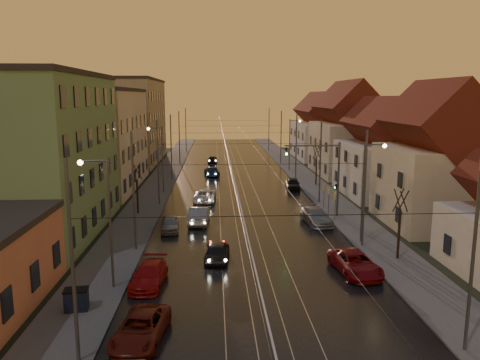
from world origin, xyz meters
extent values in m
plane|color=black|center=(0.00, 0.00, 0.00)|extent=(160.00, 160.00, 0.00)
cube|color=black|center=(0.00, 40.00, 0.02)|extent=(16.00, 120.00, 0.04)
cube|color=#4C4C4C|center=(-10.00, 40.00, 0.07)|extent=(4.00, 120.00, 0.15)
cube|color=#4C4C4C|center=(10.00, 40.00, 0.07)|extent=(4.00, 120.00, 0.15)
cube|color=gray|center=(-2.20, 40.00, 0.06)|extent=(0.06, 120.00, 0.03)
cube|color=gray|center=(-0.77, 40.00, 0.06)|extent=(0.06, 120.00, 0.03)
cube|color=gray|center=(0.77, 40.00, 0.06)|extent=(0.06, 120.00, 0.03)
cube|color=gray|center=(2.20, 40.00, 0.06)|extent=(0.06, 120.00, 0.03)
cube|color=#688B58|center=(-17.50, 14.00, 6.50)|extent=(10.00, 18.00, 13.00)
cube|color=beige|center=(-17.50, 34.00, 6.00)|extent=(10.00, 20.00, 12.00)
cube|color=#968261|center=(-17.50, 58.00, 7.00)|extent=(10.00, 24.00, 14.00)
cube|color=#BEB092|center=(17.00, 15.00, 3.50)|extent=(8.50, 10.00, 7.00)
pyramid|color=#561D13|center=(17.00, 15.00, 8.90)|extent=(8.67, 10.20, 3.80)
cube|color=beige|center=(17.00, 28.00, 3.00)|extent=(9.00, 12.00, 6.00)
pyramid|color=#561D13|center=(17.00, 28.00, 7.60)|extent=(9.18, 12.24, 3.20)
cube|color=#BEB092|center=(17.00, 43.00, 3.75)|extent=(9.00, 14.00, 7.50)
pyramid|color=#561D13|center=(17.00, 43.00, 9.50)|extent=(9.18, 14.28, 4.00)
cube|color=beige|center=(17.00, 61.00, 3.25)|extent=(9.00, 16.00, 6.50)
pyramid|color=#561D13|center=(17.00, 61.00, 8.25)|extent=(9.18, 16.32, 3.50)
cylinder|color=#595B60|center=(-8.60, -6.00, 4.50)|extent=(0.16, 0.16, 9.00)
cylinder|color=#595B60|center=(8.60, -6.00, 4.50)|extent=(0.16, 0.16, 9.00)
cylinder|color=#595B60|center=(-8.60, 9.00, 4.50)|extent=(0.16, 0.16, 9.00)
cylinder|color=#595B60|center=(8.60, 9.00, 4.50)|extent=(0.16, 0.16, 9.00)
cylinder|color=#595B60|center=(-8.60, 24.00, 4.50)|extent=(0.16, 0.16, 9.00)
cylinder|color=#595B60|center=(8.60, 24.00, 4.50)|extent=(0.16, 0.16, 9.00)
cylinder|color=#595B60|center=(-8.60, 39.00, 4.50)|extent=(0.16, 0.16, 9.00)
cylinder|color=#595B60|center=(8.60, 39.00, 4.50)|extent=(0.16, 0.16, 9.00)
cylinder|color=#595B60|center=(-8.60, 54.00, 4.50)|extent=(0.16, 0.16, 9.00)
cylinder|color=#595B60|center=(8.60, 54.00, 4.50)|extent=(0.16, 0.16, 9.00)
cylinder|color=#595B60|center=(-8.60, 72.00, 4.50)|extent=(0.16, 0.16, 9.00)
cylinder|color=#595B60|center=(8.60, 72.00, 4.50)|extent=(0.16, 0.16, 9.00)
cylinder|color=#595B60|center=(-8.80, 2.00, 4.00)|extent=(0.14, 0.14, 8.00)
cylinder|color=#595B60|center=(-9.60, 2.00, 7.80)|extent=(1.60, 0.10, 0.10)
sphere|color=#FFD88C|center=(-10.32, 2.00, 7.70)|extent=(0.32, 0.32, 0.32)
cylinder|color=#595B60|center=(8.80, 10.00, 4.00)|extent=(0.14, 0.14, 8.00)
cylinder|color=#595B60|center=(9.60, 10.00, 7.80)|extent=(1.60, 0.10, 0.10)
sphere|color=#FFD88C|center=(10.32, 10.00, 7.70)|extent=(0.32, 0.32, 0.32)
cylinder|color=#595B60|center=(-8.80, 30.00, 4.00)|extent=(0.14, 0.14, 8.00)
cylinder|color=#595B60|center=(-9.60, 30.00, 7.80)|extent=(1.60, 0.10, 0.10)
sphere|color=#FFD88C|center=(-10.32, 30.00, 7.70)|extent=(0.32, 0.32, 0.32)
cylinder|color=#595B60|center=(8.80, 46.00, 4.00)|extent=(0.14, 0.14, 8.00)
cylinder|color=#595B60|center=(9.60, 46.00, 7.80)|extent=(1.60, 0.10, 0.10)
sphere|color=#FFD88C|center=(10.32, 46.00, 7.70)|extent=(0.32, 0.32, 0.32)
cylinder|color=#595B60|center=(9.00, 18.00, 3.60)|extent=(0.20, 0.20, 7.20)
cylinder|color=#595B60|center=(6.40, 18.00, 6.90)|extent=(5.20, 0.14, 0.14)
imported|color=black|center=(4.00, 18.00, 6.30)|extent=(0.15, 0.18, 0.90)
sphere|color=#19FF3F|center=(4.00, 17.88, 6.15)|extent=(0.20, 0.20, 0.20)
cylinder|color=black|center=(-10.20, 20.00, 1.75)|extent=(0.18, 0.18, 3.50)
cylinder|color=black|center=(-9.97, 20.09, 4.30)|extent=(0.37, 0.92, 1.61)
cylinder|color=black|center=(-10.29, 20.23, 4.30)|extent=(0.91, 0.40, 1.61)
cylinder|color=black|center=(-10.43, 19.91, 4.30)|extent=(0.37, 0.92, 1.61)
cylinder|color=black|center=(-10.07, 19.78, 4.30)|extent=(0.84, 0.54, 1.62)
cylinder|color=black|center=(10.20, 6.00, 1.75)|extent=(0.18, 0.18, 3.50)
cylinder|color=black|center=(10.43, 6.09, 4.30)|extent=(0.37, 0.92, 1.61)
cylinder|color=black|center=(10.11, 6.23, 4.30)|extent=(0.91, 0.40, 1.61)
cylinder|color=black|center=(9.97, 5.91, 4.30)|extent=(0.37, 0.92, 1.61)
cylinder|color=black|center=(10.32, 5.78, 4.30)|extent=(0.84, 0.54, 1.62)
cylinder|color=black|center=(10.40, 34.00, 1.75)|extent=(0.18, 0.18, 3.50)
cylinder|color=black|center=(10.63, 34.09, 4.30)|extent=(0.37, 0.92, 1.61)
cylinder|color=black|center=(10.31, 34.23, 4.30)|extent=(0.91, 0.40, 1.61)
cylinder|color=black|center=(10.17, 33.91, 4.30)|extent=(0.37, 0.92, 1.61)
cylinder|color=black|center=(10.53, 33.78, 4.30)|extent=(0.84, 0.54, 1.62)
imported|color=black|center=(-2.53, 6.72, 0.69)|extent=(1.96, 4.19, 1.39)
imported|color=gray|center=(-4.12, 16.44, 0.79)|extent=(1.93, 4.89, 1.59)
imported|color=silver|center=(-3.79, 25.45, 0.68)|extent=(2.52, 5.03, 1.37)
imported|color=#172745|center=(-3.11, 42.24, 0.69)|extent=(2.51, 4.95, 1.38)
imported|color=black|center=(-3.07, 55.46, 0.64)|extent=(1.75, 3.86, 1.28)
imported|color=maroon|center=(-6.20, -4.20, 0.64)|extent=(2.67, 4.80, 1.27)
imported|color=#A51010|center=(-6.74, 2.46, 0.65)|extent=(2.17, 4.64, 1.31)
imported|color=gray|center=(-6.56, 14.16, 0.64)|extent=(1.80, 3.86, 1.28)
imported|color=maroon|center=(6.45, 3.68, 0.70)|extent=(2.83, 5.24, 1.40)
imported|color=#959499|center=(6.49, 15.80, 0.71)|extent=(2.56, 5.12, 1.43)
imported|color=black|center=(6.99, 31.63, 0.71)|extent=(2.12, 4.34, 1.43)
cube|color=black|center=(-10.09, -1.05, 0.70)|extent=(1.29, 0.94, 1.10)
camera|label=1|loc=(-2.61, -24.90, 11.44)|focal=35.00mm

